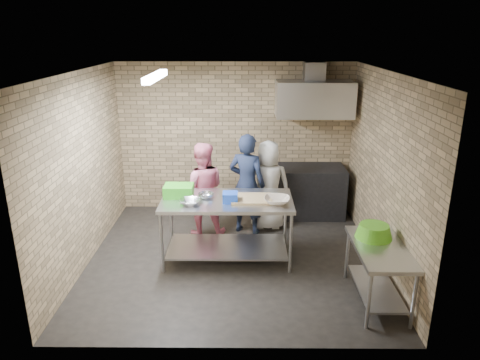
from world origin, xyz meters
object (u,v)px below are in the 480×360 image
Objects in this scene: woman_pink at (202,190)px; bottle_green at (338,102)px; side_counter at (378,274)px; prep_table at (227,229)px; stove at (310,191)px; man_navy at (247,184)px; blue_tub at (230,197)px; woman_white at (268,185)px; bottle_red at (315,101)px; green_crate at (179,191)px; green_basin at (374,231)px.

bottle_green is at bearing -158.95° from woman_pink.
side_counter is 3.04m from woman_pink.
prep_table is 2.19m from stove.
stove is 1.65m from bottle_green.
man_navy is at bearing 128.35° from side_counter.
bottle_green reaches higher than blue_tub.
prep_table is at bearing 56.78° from woman_white.
blue_tub is (0.05, -0.10, 0.53)m from prep_table.
man_navy is (-1.19, -0.98, -1.19)m from bottle_red.
side_counter is 0.77× the size of woman_pink.
stove is at bearing -147.09° from woman_white.
side_counter is 2.61m from man_navy.
green_crate is 0.80m from woman_pink.
bottle_green reaches higher than side_counter.
blue_tub is at bearing 97.10° from man_navy.
stove is 0.79× the size of woman_white.
side_counter is at bearing -30.07° from prep_table.
green_basin is at bearing -22.21° from blue_tub.
woman_pink reaches higher than woman_white.
man_navy is at bearing -147.20° from stove.
blue_tub is at bearing -132.54° from bottle_green.
woman_pink reaches higher than green_crate.
prep_table is 2.08m from green_basin.
bottle_red is 0.11× the size of man_navy.
green_basin is at bearing -80.24° from stove.
bottle_red is at bearing -138.89° from woman_white.
green_basin is at bearing 140.26° from woman_pink.
man_navy is at bearing -148.49° from bottle_green.
green_basin reaches higher than side_counter.
woman_pink is at bearing 140.26° from side_counter.
bottle_red is 1.95m from man_navy.
woman_pink reaches higher than blue_tub.
man_navy is (-1.59, -0.98, -1.18)m from bottle_green.
side_counter is 0.52m from green_basin.
woman_white is (0.35, 0.17, -0.08)m from man_navy.
woman_white is (0.64, 1.09, 0.29)m from prep_table.
blue_tub is at bearing 113.65° from woman_pink.
green_basin is (1.81, -0.74, -0.16)m from blue_tub.
side_counter is at bearing -85.43° from green_basin.
prep_table is 3.09m from bottle_green.
stove is 6.67× the size of bottle_red.
bottle_green is at bearing 28.07° from stove.
green_crate is 1.29m from man_navy.
green_crate reaches higher than blue_tub.
bottle_red reaches higher than prep_table.
bottle_red is at bearing 97.90° from green_basin.
bottle_red is at bearing 180.00° from bottle_green.
side_counter is 0.72× the size of man_navy.
side_counter is 3.41m from bottle_green.
man_navy is 0.40m from woman_white.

